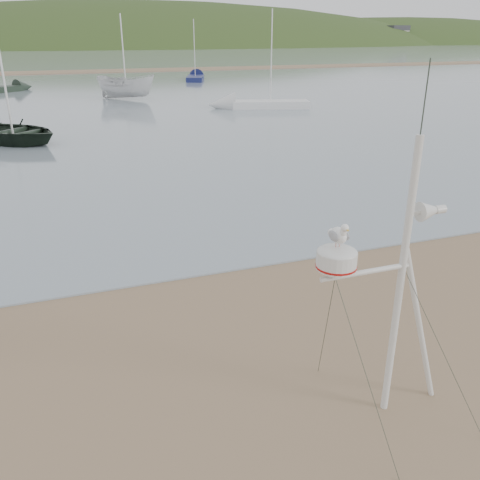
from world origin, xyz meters
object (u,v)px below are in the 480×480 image
object	(u,v)px
boat_white	(124,66)
sailboat_white_near	(244,104)
sailboat_dark_mid	(11,88)
mast_rig	(391,342)
boat_dark	(5,87)
sailboat_blue_far	(196,77)

from	to	relation	value
boat_white	sailboat_white_near	size ratio (longest dim) A/B	0.69
sailboat_white_near	sailboat_dark_mid	world-z (taller)	sailboat_white_near
mast_rig	boat_white	size ratio (longest dim) A/B	0.94
mast_rig	boat_dark	bearing A→B (deg)	104.69
sailboat_blue_far	boat_dark	bearing A→B (deg)	-119.14
mast_rig	sailboat_blue_far	xyz separation A→B (m)	(12.23, 54.30, -0.84)
mast_rig	boat_white	bearing A→B (deg)	87.09
sailboat_blue_far	sailboat_dark_mid	distance (m)	20.53
mast_rig	boat_dark	size ratio (longest dim) A/B	0.91
sailboat_white_near	sailboat_blue_far	bearing A→B (deg)	82.31
mast_rig	sailboat_white_near	size ratio (longest dim) A/B	0.65
boat_dark	sailboat_blue_far	world-z (taller)	sailboat_blue_far
sailboat_white_near	mast_rig	bearing A→B (deg)	-106.71
boat_dark	sailboat_dark_mid	world-z (taller)	sailboat_dark_mid
sailboat_blue_far	sailboat_dark_mid	xyz separation A→B (m)	(-19.36, -6.81, 0.00)
mast_rig	sailboat_blue_far	size ratio (longest dim) A/B	0.66
boat_dark	sailboat_blue_far	bearing A→B (deg)	17.05
sailboat_white_near	sailboat_dark_mid	distance (m)	23.99
boat_white	sailboat_dark_mid	xyz separation A→B (m)	(-9.06, 9.66, -2.26)
mast_rig	boat_dark	world-z (taller)	boat_dark
mast_rig	sailboat_dark_mid	world-z (taller)	sailboat_dark_mid
sailboat_blue_far	mast_rig	bearing A→B (deg)	-102.69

